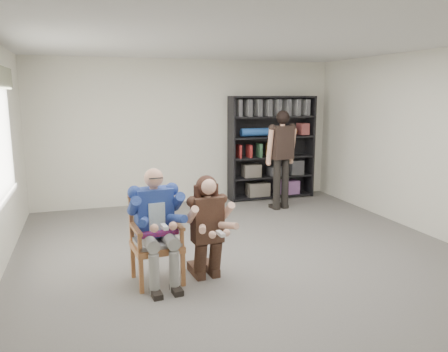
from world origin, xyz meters
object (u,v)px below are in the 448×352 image
object	(u,v)px
seated_man	(156,226)
kneeling_woman	(208,229)
armchair	(157,239)
standing_man	(282,161)
bookshelf	(272,148)

from	to	relation	value
seated_man	kneeling_woman	bearing A→B (deg)	-16.69
armchair	standing_man	distance (m)	3.76
seated_man	standing_man	world-z (taller)	standing_man
kneeling_woman	standing_man	bearing A→B (deg)	45.70
standing_man	seated_man	bearing A→B (deg)	-147.40
bookshelf	standing_man	bearing A→B (deg)	-102.54
seated_man	kneeling_woman	distance (m)	0.59
armchair	seated_man	distance (m)	0.15
kneeling_woman	bookshelf	distance (m)	4.30
armchair	seated_man	size ratio (longest dim) A/B	0.77
armchair	bookshelf	size ratio (longest dim) A/B	0.49
seated_man	armchair	bearing A→B (deg)	0.00
armchair	kneeling_woman	xyz separation A→B (m)	(0.58, -0.12, 0.10)
armchair	standing_man	size ratio (longest dim) A/B	0.56
armchair	standing_man	world-z (taller)	standing_man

